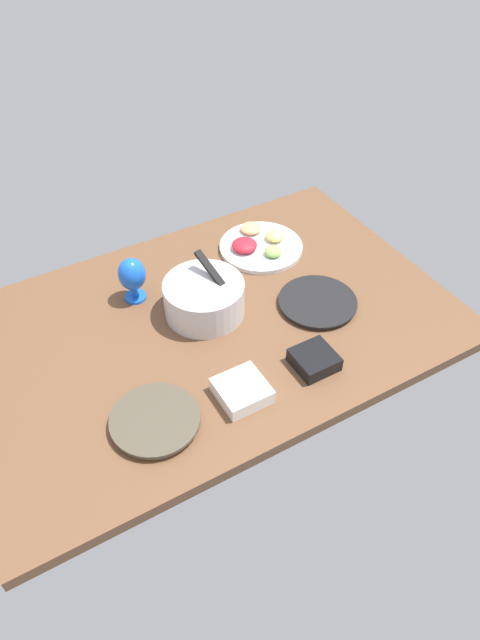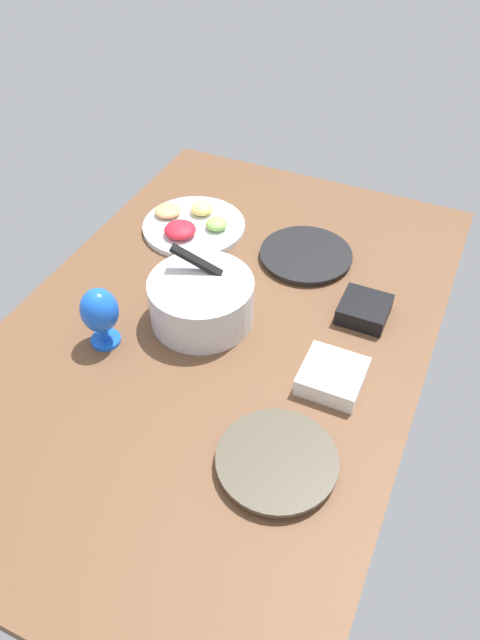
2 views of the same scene
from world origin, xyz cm
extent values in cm
cube|color=brown|center=(0.00, 0.00, -2.00)|extent=(160.00, 104.00, 4.00)
cylinder|color=beige|center=(-31.79, -28.85, 0.85)|extent=(23.31, 23.31, 1.70)
cylinder|color=#494233|center=(-31.79, -28.85, 2.21)|extent=(25.34, 25.34, 1.02)
cylinder|color=#4C4C51|center=(36.20, -10.84, 0.61)|extent=(24.61, 24.61, 1.23)
cylinder|color=black|center=(36.20, -10.84, 1.59)|extent=(26.75, 26.75, 0.74)
cylinder|color=silver|center=(1.37, 5.04, 6.06)|extent=(26.65, 26.65, 12.13)
cylinder|color=white|center=(1.37, 5.04, 9.70)|extent=(23.99, 23.99, 2.18)
cube|color=black|center=(6.03, 5.04, 13.31)|extent=(6.43, 19.46, 11.07)
cylinder|color=silver|center=(35.87, 25.42, 0.90)|extent=(31.30, 31.30, 1.80)
ellipsoid|color=#F9E072|center=(42.22, 25.83, 3.59)|extent=(7.01, 7.01, 3.58)
ellipsoid|color=#F2A566|center=(37.18, 35.15, 3.18)|extent=(8.10, 8.10, 2.75)
ellipsoid|color=red|center=(29.27, 26.51, 3.61)|extent=(9.49, 9.49, 3.63)
ellipsoid|color=#8CC659|center=(36.67, 18.06, 3.40)|extent=(6.46, 6.46, 3.20)
cylinder|color=blue|center=(-16.01, 23.26, 0.50)|extent=(7.45, 7.45, 1.00)
cylinder|color=blue|center=(-16.01, 23.26, 2.82)|extent=(2.00, 2.00, 3.63)
ellipsoid|color=blue|center=(-16.01, 23.26, 10.52)|extent=(9.26, 9.26, 11.79)
cube|color=white|center=(-5.89, -32.26, 2.36)|extent=(14.10, 14.10, 4.73)
cube|color=#F9E072|center=(-5.89, -32.26, 3.88)|extent=(11.57, 11.57, 1.51)
cube|color=black|center=(19.19, -32.80, 2.35)|extent=(12.36, 12.36, 4.71)
cube|color=tan|center=(19.19, -32.80, 3.86)|extent=(10.14, 10.14, 1.51)
camera|label=1|loc=(-60.13, -125.14, 133.89)|focal=32.83mm
camera|label=2|loc=(-97.02, -49.90, 107.23)|focal=33.55mm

